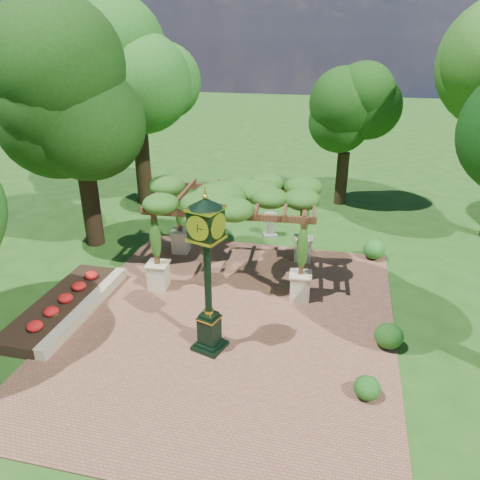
# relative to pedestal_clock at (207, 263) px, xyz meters

# --- Properties ---
(ground) EXTENTS (120.00, 120.00, 0.00)m
(ground) POSITION_rel_pedestal_clock_xyz_m (0.22, 0.36, -2.76)
(ground) COLOR #1E4714
(ground) RESTS_ON ground
(brick_plaza) EXTENTS (10.00, 12.00, 0.04)m
(brick_plaza) POSITION_rel_pedestal_clock_xyz_m (0.22, 1.36, -2.74)
(brick_plaza) COLOR brown
(brick_plaza) RESTS_ON ground
(border_wall) EXTENTS (0.35, 5.00, 0.40)m
(border_wall) POSITION_rel_pedestal_clock_xyz_m (-4.38, 0.86, -2.56)
(border_wall) COLOR #C6B793
(border_wall) RESTS_ON ground
(flower_bed) EXTENTS (1.50, 5.00, 0.36)m
(flower_bed) POSITION_rel_pedestal_clock_xyz_m (-5.28, 0.86, -2.58)
(flower_bed) COLOR red
(flower_bed) RESTS_ON ground
(pedestal_clock) EXTENTS (1.14, 1.14, 4.61)m
(pedestal_clock) POSITION_rel_pedestal_clock_xyz_m (0.00, 0.00, 0.00)
(pedestal_clock) COLOR black
(pedestal_clock) RESTS_ON brick_plaza
(pergola) EXTENTS (5.99, 4.02, 3.61)m
(pergola) POSITION_rel_pedestal_clock_xyz_m (-0.39, 4.61, 0.21)
(pergola) COLOR beige
(pergola) RESTS_ON brick_plaza
(sundial) EXTENTS (0.76, 0.76, 1.06)m
(sundial) POSITION_rel_pedestal_clock_xyz_m (0.29, 8.46, -2.29)
(sundial) COLOR gray
(sundial) RESTS_ON ground
(shrub_front) EXTENTS (0.80, 0.80, 0.59)m
(shrub_front) POSITION_rel_pedestal_clock_xyz_m (4.33, -1.04, -2.42)
(shrub_front) COLOR #1C5016
(shrub_front) RESTS_ON brick_plaza
(shrub_mid) EXTENTS (0.95, 0.95, 0.73)m
(shrub_mid) POSITION_rel_pedestal_clock_xyz_m (4.96, 1.20, -2.35)
(shrub_mid) COLOR #205417
(shrub_mid) RESTS_ON brick_plaza
(shrub_back) EXTENTS (0.96, 0.96, 0.78)m
(shrub_back) POSITION_rel_pedestal_clock_xyz_m (4.72, 7.06, -2.33)
(shrub_back) COLOR #24671E
(shrub_back) RESTS_ON brick_plaza
(tree_west_near) EXTENTS (4.60, 4.60, 9.02)m
(tree_west_near) POSITION_rel_pedestal_clock_xyz_m (-6.86, 5.94, 3.43)
(tree_west_near) COLOR black
(tree_west_near) RESTS_ON ground
(tree_west_far) EXTENTS (4.83, 4.83, 9.32)m
(tree_west_far) POSITION_rel_pedestal_clock_xyz_m (-6.90, 11.36, 3.63)
(tree_west_far) COLOR black
(tree_west_far) RESTS_ON ground
(tree_north) EXTENTS (3.13, 3.13, 7.01)m
(tree_north) POSITION_rel_pedestal_clock_xyz_m (3.16, 13.60, 2.02)
(tree_north) COLOR #312313
(tree_north) RESTS_ON ground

